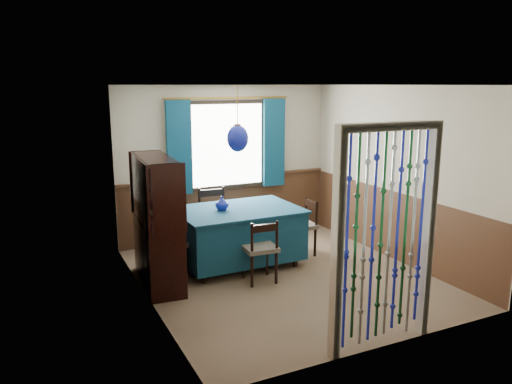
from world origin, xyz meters
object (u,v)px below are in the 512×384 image
chair_right (303,225)px  bowl_shelf (164,199)px  dining_table (238,233)px  sideboard (157,240)px  pendant_lamp (238,138)px  vase_table (222,204)px  chair_far (215,218)px  vase_sideboard (156,210)px  chair_left (172,243)px  chair_near (260,249)px

chair_right → bowl_shelf: size_ratio=4.51×
dining_table → sideboard: bearing=-172.3°
pendant_lamp → vase_table: 0.92m
pendant_lamp → bowl_shelf: (-1.14, -0.37, -0.65)m
vase_table → pendant_lamp: bearing=-8.9°
chair_far → bowl_shelf: bearing=50.1°
vase_sideboard → pendant_lamp: bearing=-3.7°
dining_table → pendant_lamp: 1.33m
chair_left → chair_right: size_ratio=1.06×
vase_table → sideboard: bearing=-167.6°
chair_far → chair_left: 1.26m
chair_right → pendant_lamp: size_ratio=0.94×
pendant_lamp → bowl_shelf: pendant_lamp is taller
pendant_lamp → vase_table: size_ratio=5.04×
chair_left → chair_right: (2.02, 0.07, -0.02)m
chair_near → vase_table: vase_table is taller
chair_far → sideboard: 1.51m
chair_left → vase_sideboard: 0.49m
dining_table → sideboard: size_ratio=1.04×
dining_table → vase_table: bearing=170.4°
sideboard → pendant_lamp: pendant_lamp is taller
chair_left → vase_sideboard: size_ratio=4.90×
chair_far → chair_left: (-0.93, -0.86, -0.03)m
bowl_shelf → vase_table: bearing=23.7°
sideboard → bowl_shelf: 0.60m
dining_table → chair_right: size_ratio=2.04×
chair_far → chair_left: size_ratio=1.07×
dining_table → chair_left: size_ratio=1.93×
chair_right → vase_table: bearing=92.2°
chair_far → vase_sideboard: bearing=36.7°
chair_near → vase_table: (-0.23, 0.74, 0.45)m
dining_table → vase_sideboard: vase_sideboard is taller
chair_right → vase_sideboard: bearing=91.9°
dining_table → chair_left: bearing=-176.8°
chair_right → vase_sideboard: size_ratio=4.63×
chair_left → chair_right: chair_left is taller
dining_table → pendant_lamp: size_ratio=1.92×
chair_right → bowl_shelf: bearing=103.3°
chair_right → bowl_shelf: (-2.19, -0.37, 0.70)m
chair_right → vase_table: (-1.28, 0.04, 0.46)m
pendant_lamp → bowl_shelf: size_ratio=4.80×
chair_left → bowl_shelf: size_ratio=4.78×
vase_table → vase_sideboard: 0.92m
chair_left → sideboard: size_ratio=0.54×
dining_table → pendant_lamp: bearing=-0.8°
chair_far → vase_table: size_ratio=5.36×
chair_left → chair_far: bearing=123.6°
chair_near → vase_table: 0.90m
vase_sideboard → sideboard: bearing=-103.3°
chair_right → sideboard: size_ratio=0.51×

